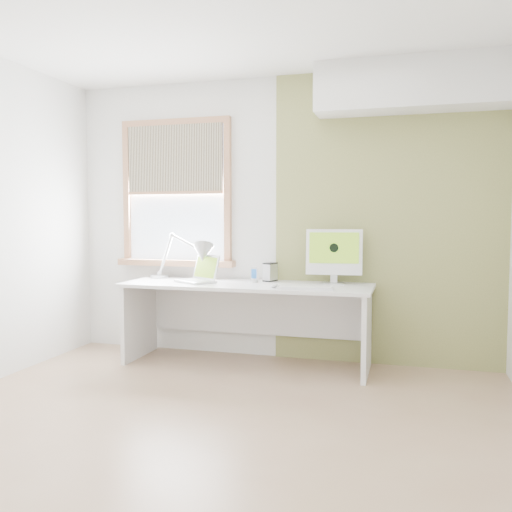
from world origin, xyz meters
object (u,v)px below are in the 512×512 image
(external_drive, at_px, (270,272))
(desk, at_px, (248,304))
(laptop, at_px, (200,275))
(desk_lamp, at_px, (194,256))
(imac, at_px, (334,253))

(external_drive, bearing_deg, desk, -134.69)
(laptop, bearing_deg, desk, 8.32)
(desk, xyz_separation_m, desk_lamp, (-0.53, 0.03, 0.42))
(desk_lamp, height_order, external_drive, desk_lamp)
(desk_lamp, distance_m, laptop, 0.21)
(imac, bearing_deg, laptop, -170.58)
(desk_lamp, bearing_deg, imac, 4.48)
(desk, xyz_separation_m, external_drive, (0.16, 0.16, 0.28))
(imac, bearing_deg, external_drive, 177.02)
(desk_lamp, bearing_deg, desk, -3.52)
(desk, height_order, imac, imac)
(external_drive, distance_m, imac, 0.61)
(external_drive, bearing_deg, laptop, -159.25)
(desk_lamp, distance_m, imac, 1.28)
(desk_lamp, bearing_deg, external_drive, 10.70)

